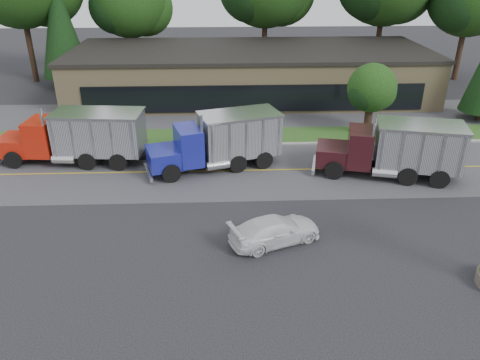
% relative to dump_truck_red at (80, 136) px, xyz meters
% --- Properties ---
extents(ground, '(140.00, 140.00, 0.00)m').
position_rel_dump_truck_red_xyz_m(ground, '(9.68, -10.76, -1.81)').
color(ground, '#38383E').
rests_on(ground, ground).
extents(road, '(60.00, 8.00, 0.02)m').
position_rel_dump_truck_red_xyz_m(road, '(9.68, -1.76, -1.81)').
color(road, '#59595E').
rests_on(road, ground).
extents(center_line, '(60.00, 0.12, 0.01)m').
position_rel_dump_truck_red_xyz_m(center_line, '(9.68, -1.76, -1.81)').
color(center_line, gold).
rests_on(center_line, ground).
extents(curb, '(60.00, 0.30, 0.12)m').
position_rel_dump_truck_red_xyz_m(curb, '(9.68, 2.44, -1.81)').
color(curb, '#9E9E99').
rests_on(curb, ground).
extents(grass_verge, '(60.00, 3.40, 0.03)m').
position_rel_dump_truck_red_xyz_m(grass_verge, '(9.68, 4.24, -1.81)').
color(grass_verge, '#385E20').
rests_on(grass_verge, ground).
extents(far_parking, '(60.00, 7.00, 0.02)m').
position_rel_dump_truck_red_xyz_m(far_parking, '(9.68, 9.24, -1.81)').
color(far_parking, '#59595E').
rests_on(far_parking, ground).
extents(strip_mall, '(32.00, 12.00, 4.00)m').
position_rel_dump_truck_red_xyz_m(strip_mall, '(11.68, 15.24, 0.19)').
color(strip_mall, tan).
rests_on(strip_mall, ground).
extents(tree_far_b, '(8.25, 7.77, 11.78)m').
position_rel_dump_truck_red_xyz_m(tree_far_b, '(-0.20, 23.34, 5.70)').
color(tree_far_b, '#382619').
rests_on(tree_far_b, ground).
extents(evergreen_left, '(4.66, 4.66, 10.58)m').
position_rel_dump_truck_red_xyz_m(evergreen_left, '(-6.32, 19.24, 4.00)').
color(evergreen_left, '#382619').
rests_on(evergreen_left, ground).
extents(tree_verge, '(3.69, 3.47, 5.26)m').
position_rel_dump_truck_red_xyz_m(tree_verge, '(19.73, 4.29, 1.53)').
color(tree_verge, '#382619').
rests_on(tree_verge, ground).
extents(dump_truck_red, '(9.56, 3.41, 3.36)m').
position_rel_dump_truck_red_xyz_m(dump_truck_red, '(0.00, 0.00, 0.00)').
color(dump_truck_red, black).
rests_on(dump_truck_red, ground).
extents(dump_truck_blue, '(8.55, 4.76, 3.36)m').
position_rel_dump_truck_red_xyz_m(dump_truck_blue, '(8.96, -1.04, -0.01)').
color(dump_truck_blue, black).
rests_on(dump_truck_blue, ground).
extents(dump_truck_maroon, '(8.66, 4.41, 3.36)m').
position_rel_dump_truck_red_xyz_m(dump_truck_maroon, '(19.29, -2.87, -0.00)').
color(dump_truck_maroon, black).
rests_on(dump_truck_maroon, ground).
extents(rally_car, '(4.71, 3.28, 1.27)m').
position_rel_dump_truck_red_xyz_m(rally_car, '(11.34, -9.70, -1.18)').
color(rally_car, silver).
rests_on(rally_car, ground).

